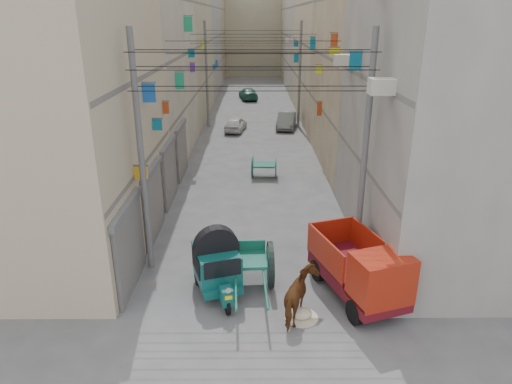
{
  "coord_description": "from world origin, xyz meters",
  "views": [
    {
      "loc": [
        0.02,
        -8.11,
        8.24
      ],
      "look_at": [
        0.1,
        6.5,
        2.62
      ],
      "focal_mm": 32.0,
      "sensor_mm": 36.0,
      "label": 1
    }
  ],
  "objects_px": {
    "auto_rickshaw": "(217,263)",
    "distant_car_green": "(248,94)",
    "distant_car_grey": "(286,120)",
    "tonga_cart": "(249,264)",
    "second_cart": "(264,166)",
    "mini_truck": "(364,275)",
    "feed_sack": "(301,313)",
    "horse": "(301,297)",
    "distant_car_white": "(236,124)"
  },
  "relations": [
    {
      "from": "tonga_cart",
      "to": "second_cart",
      "type": "xyz_separation_m",
      "value": [
        0.73,
        10.86,
        -0.15
      ]
    },
    {
      "from": "tonga_cart",
      "to": "mini_truck",
      "type": "height_order",
      "value": "mini_truck"
    },
    {
      "from": "auto_rickshaw",
      "to": "tonga_cart",
      "type": "relative_size",
      "value": 0.75
    },
    {
      "from": "tonga_cart",
      "to": "distant_car_grey",
      "type": "height_order",
      "value": "tonga_cart"
    },
    {
      "from": "distant_car_white",
      "to": "auto_rickshaw",
      "type": "bearing_deg",
      "value": 100.16
    },
    {
      "from": "auto_rickshaw",
      "to": "mini_truck",
      "type": "relative_size",
      "value": 0.64
    },
    {
      "from": "mini_truck",
      "to": "distant_car_green",
      "type": "xyz_separation_m",
      "value": [
        -3.88,
        37.3,
        -0.4
      ]
    },
    {
      "from": "second_cart",
      "to": "horse",
      "type": "xyz_separation_m",
      "value": [
        0.77,
        -12.63,
        0.1
      ]
    },
    {
      "from": "auto_rickshaw",
      "to": "mini_truck",
      "type": "height_order",
      "value": "mini_truck"
    },
    {
      "from": "second_cart",
      "to": "distant_car_white",
      "type": "bearing_deg",
      "value": 103.5
    },
    {
      "from": "second_cart",
      "to": "distant_car_green",
      "type": "height_order",
      "value": "second_cart"
    },
    {
      "from": "mini_truck",
      "to": "distant_car_green",
      "type": "distance_m",
      "value": 37.51
    },
    {
      "from": "distant_car_grey",
      "to": "feed_sack",
      "type": "bearing_deg",
      "value": -83.43
    },
    {
      "from": "feed_sack",
      "to": "distant_car_green",
      "type": "distance_m",
      "value": 38.07
    },
    {
      "from": "feed_sack",
      "to": "second_cart",
      "type": "bearing_deg",
      "value": 93.72
    },
    {
      "from": "auto_rickshaw",
      "to": "feed_sack",
      "type": "bearing_deg",
      "value": -46.05
    },
    {
      "from": "auto_rickshaw",
      "to": "horse",
      "type": "distance_m",
      "value": 2.9
    },
    {
      "from": "tonga_cart",
      "to": "distant_car_white",
      "type": "xyz_separation_m",
      "value": [
        -1.21,
        21.7,
        -0.23
      ]
    },
    {
      "from": "auto_rickshaw",
      "to": "distant_car_white",
      "type": "bearing_deg",
      "value": 73.26
    },
    {
      "from": "horse",
      "to": "distant_car_green",
      "type": "distance_m",
      "value": 38.1
    },
    {
      "from": "auto_rickshaw",
      "to": "distant_car_green",
      "type": "relative_size",
      "value": 0.62
    },
    {
      "from": "distant_car_white",
      "to": "distant_car_green",
      "type": "height_order",
      "value": "distant_car_green"
    },
    {
      "from": "auto_rickshaw",
      "to": "tonga_cart",
      "type": "distance_m",
      "value": 1.08
    },
    {
      "from": "feed_sack",
      "to": "distant_car_white",
      "type": "bearing_deg",
      "value": 96.73
    },
    {
      "from": "tonga_cart",
      "to": "distant_car_green",
      "type": "distance_m",
      "value": 36.28
    },
    {
      "from": "horse",
      "to": "distant_car_white",
      "type": "relative_size",
      "value": 0.53
    },
    {
      "from": "auto_rickshaw",
      "to": "second_cart",
      "type": "xyz_separation_m",
      "value": [
        1.73,
        11.2,
        -0.38
      ]
    },
    {
      "from": "feed_sack",
      "to": "auto_rickshaw",
      "type": "bearing_deg",
      "value": 151.25
    },
    {
      "from": "auto_rickshaw",
      "to": "feed_sack",
      "type": "relative_size",
      "value": 4.14
    },
    {
      "from": "mini_truck",
      "to": "distant_car_grey",
      "type": "relative_size",
      "value": 1.07
    },
    {
      "from": "feed_sack",
      "to": "horse",
      "type": "bearing_deg",
      "value": -144.91
    },
    {
      "from": "mini_truck",
      "to": "feed_sack",
      "type": "distance_m",
      "value": 2.22
    },
    {
      "from": "auto_rickshaw",
      "to": "mini_truck",
      "type": "bearing_deg",
      "value": -25.95
    },
    {
      "from": "tonga_cart",
      "to": "second_cart",
      "type": "height_order",
      "value": "tonga_cart"
    },
    {
      "from": "mini_truck",
      "to": "second_cart",
      "type": "height_order",
      "value": "mini_truck"
    },
    {
      "from": "auto_rickshaw",
      "to": "tonga_cart",
      "type": "xyz_separation_m",
      "value": [
        1.0,
        0.34,
        -0.24
      ]
    },
    {
      "from": "distant_car_white",
      "to": "distant_car_grey",
      "type": "relative_size",
      "value": 0.87
    },
    {
      "from": "mini_truck",
      "to": "distant_car_green",
      "type": "height_order",
      "value": "mini_truck"
    },
    {
      "from": "distant_car_grey",
      "to": "distant_car_green",
      "type": "xyz_separation_m",
      "value": [
        -3.16,
        13.61,
        -0.02
      ]
    },
    {
      "from": "auto_rickshaw",
      "to": "tonga_cart",
      "type": "height_order",
      "value": "auto_rickshaw"
    },
    {
      "from": "distant_car_grey",
      "to": "auto_rickshaw",
      "type": "bearing_deg",
      "value": -89.87
    },
    {
      "from": "auto_rickshaw",
      "to": "distant_car_green",
      "type": "xyz_separation_m",
      "value": [
        0.6,
        36.62,
        -0.42
      ]
    },
    {
      "from": "tonga_cart",
      "to": "feed_sack",
      "type": "distance_m",
      "value": 2.41
    },
    {
      "from": "distant_car_grey",
      "to": "distant_car_green",
      "type": "height_order",
      "value": "distant_car_grey"
    },
    {
      "from": "distant_car_green",
      "to": "distant_car_grey",
      "type": "bearing_deg",
      "value": 94.66
    },
    {
      "from": "feed_sack",
      "to": "distant_car_grey",
      "type": "height_order",
      "value": "distant_car_grey"
    },
    {
      "from": "mini_truck",
      "to": "horse",
      "type": "xyz_separation_m",
      "value": [
        -1.98,
        -0.75,
        -0.26
      ]
    },
    {
      "from": "distant_car_green",
      "to": "mini_truck",
      "type": "bearing_deg",
      "value": 87.51
    },
    {
      "from": "horse",
      "to": "distant_car_grey",
      "type": "distance_m",
      "value": 24.48
    },
    {
      "from": "second_cart",
      "to": "tonga_cart",
      "type": "bearing_deg",
      "value": -90.55
    }
  ]
}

